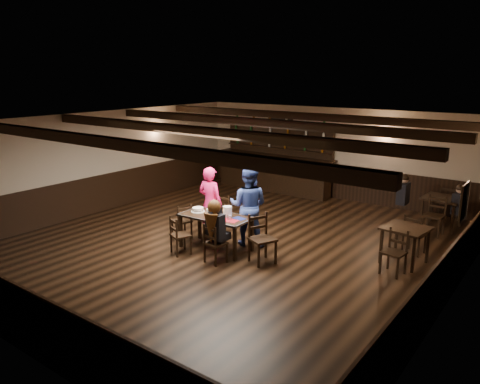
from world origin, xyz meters
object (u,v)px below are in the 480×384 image
Objects in this scene: chair_near_left at (177,233)px; man_blue at (248,206)px; bar_counter at (275,168)px; dining_table at (216,219)px; woman_pink at (210,203)px; cake at (198,210)px; chair_near_right at (213,241)px.

man_blue is (0.84, 1.36, 0.41)m from chair_near_left.
chair_near_left is at bearing -77.25° from bar_counter.
chair_near_left reaches higher than dining_table.
woman_pink reaches higher than chair_near_left.
man_blue is (0.38, 0.66, 0.21)m from dining_table.
woman_pink is at bearing 97.34° from cake.
chair_near_right is at bearing -68.93° from bar_counter.
man_blue reaches higher than cake.
bar_counter is at bearing -79.81° from woman_pink.
woman_pink is at bearing 131.71° from chair_near_right.
bar_counter is (-1.23, 4.69, -0.10)m from woman_pink.
chair_near_left is at bearing -123.10° from dining_table.
cake is (-0.95, 0.64, 0.32)m from chair_near_right.
chair_near_left is 1.65m from man_blue.
dining_table is at bearing 37.99° from man_blue.
chair_near_left is 2.66× the size of cake.
dining_table is 0.79m from man_blue.
bar_counter reaches higher than chair_near_right.
woman_pink reaches higher than cake.
woman_pink is (-1.01, 1.14, 0.35)m from chair_near_right.
woman_pink is 0.94× the size of man_blue.
dining_table is at bearing -70.94° from bar_counter.
chair_near_left is 0.76m from cake.
bar_counter is (-2.17, 4.52, -0.16)m from man_blue.
chair_near_right is 1.37m from man_blue.
chair_near_left is 0.91m from chair_near_right.
woman_pink is 0.96m from man_blue.
man_blue is (-0.07, 1.30, 0.41)m from chair_near_right.
man_blue is at bearing -64.34° from bar_counter.
chair_near_right reaches higher than dining_table.
cake is at bearing 92.89° from chair_near_left.
man_blue is at bearing 93.21° from chair_near_right.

